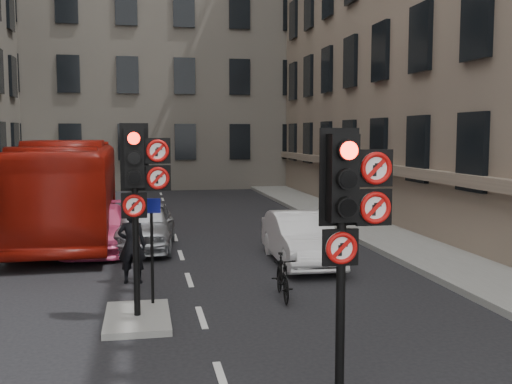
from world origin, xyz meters
name	(u,v)px	position (x,y,z in m)	size (l,w,h in m)	color
pavement_right	(399,238)	(7.20, 12.00, 0.08)	(3.00, 50.00, 0.16)	gray
centre_island	(138,318)	(-1.20, 5.00, 0.06)	(1.20, 2.00, 0.12)	gray
building_far	(155,42)	(0.00, 38.00, 10.00)	(30.00, 14.00, 20.00)	#666056
signal_near	(349,207)	(1.49, 0.99, 2.58)	(0.91, 0.40, 3.58)	black
signal_far	(140,177)	(-1.11, 4.99, 2.70)	(0.91, 0.40, 3.58)	black
car_silver	(145,225)	(-1.00, 12.19, 0.73)	(1.71, 4.26, 1.45)	#ABAEB3
car_white	(301,238)	(3.12, 9.29, 0.69)	(1.46, 4.19, 1.38)	silver
car_pink	(99,228)	(-2.37, 12.28, 0.66)	(1.85, 4.55, 1.32)	#DC4074
bus_red	(70,188)	(-3.49, 15.07, 1.64)	(2.76, 11.78, 3.28)	maroon
motorcycle	(283,277)	(1.83, 6.00, 0.47)	(0.44, 1.58, 0.95)	black
motorcyclist	(132,245)	(-1.33, 7.96, 0.90)	(0.66, 0.43, 1.80)	black
info_sign	(152,236)	(-0.90, 5.73, 1.49)	(0.37, 0.12, 2.12)	black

